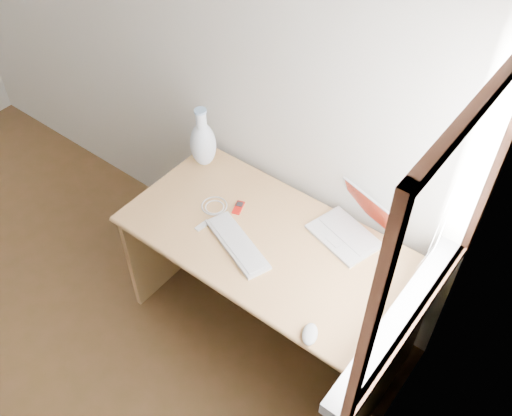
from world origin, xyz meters
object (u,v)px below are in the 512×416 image
Objects in this scene: laptop at (350,225)px; external_keyboard at (237,244)px; desk at (280,258)px; vase at (203,143)px.

laptop is 0.50m from external_keyboard.
laptop is (0.24, 0.18, 0.25)m from desk.
vase reaches higher than external_keyboard.
vase is at bearing 166.90° from external_keyboard.
laptop is at bearing 35.70° from desk.
desk is 0.30m from external_keyboard.
external_keyboard is (-0.10, -0.19, 0.21)m from desk.
external_keyboard is (-0.34, -0.37, -0.04)m from laptop.
laptop is 0.86× the size of external_keyboard.
desk is at bearing -128.59° from laptop.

